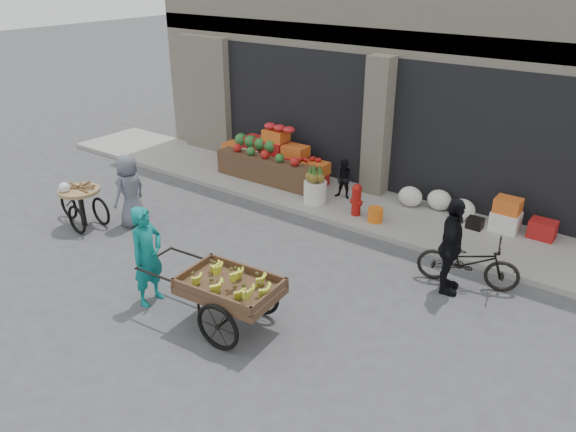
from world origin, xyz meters
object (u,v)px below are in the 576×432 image
Objects in this scene: fire_hydrant at (357,198)px; tricycle_cart at (81,201)px; vendor_woman at (147,256)px; cyclist at (451,247)px; banana_cart at (227,283)px; pineapple_bin at (315,192)px; seated_person at (344,179)px; vendor_grey at (130,191)px; bicycle at (468,262)px; orange_bucket at (375,215)px.

tricycle_cart is at bearing -140.58° from fire_hydrant.
cyclist is (3.79, 3.20, 0.00)m from vendor_woman.
fire_hydrant is 0.27× the size of banana_cart.
seated_person reaches higher than pineapple_bin.
vendor_grey is (-4.09, 1.51, 0.01)m from banana_cart.
bicycle is at bearing -17.06° from pineapple_bin.
fire_hydrant is 3.13m from bicycle.
tricycle_cart is at bearing -141.14° from seated_person.
pineapple_bin is 5.06m from tricycle_cart.
pineapple_bin is 4.85m from banana_cart.
seated_person is at bearing 149.74° from orange_bucket.
vendor_woman is (-1.50, -0.23, 0.08)m from banana_cart.
vendor_grey is at bearing 51.56° from vendor_woman.
banana_cart reaches higher than pineapple_bin.
pineapple_bin is 0.31× the size of cyclist.
orange_bucket is 2.65m from bicycle.
orange_bucket is at bearing -3.58° from pineapple_bin.
orange_bucket is at bearing 40.17° from tricycle_cart.
vendor_grey is (-2.60, 1.74, -0.07)m from vendor_woman.
orange_bucket is 6.19m from tricycle_cart.
banana_cart is 1.53× the size of vendor_woman.
cyclist is at bearing -30.32° from fire_hydrant.
seated_person is 4.75m from vendor_grey.
bicycle is at bearing -36.93° from seated_person.
cyclist reaches higher than vendor_grey.
vendor_woman is 1.09× the size of vendor_grey.
orange_bucket is 0.34× the size of seated_person.
bicycle is 1.01× the size of cyclist.
vendor_woman is 4.96m from cyclist.
bicycle is at bearing 101.48° from vendor_grey.
vendor_grey reaches higher than fire_hydrant.
tricycle_cart is (-3.40, -3.75, 0.20)m from pineapple_bin.
fire_hydrant is 5.82m from tricycle_cart.
bicycle is at bearing -22.11° from fire_hydrant.
tricycle_cart is 7.50m from cyclist.
pineapple_bin is at bearing 176.42° from orange_bucket.
bicycle is (2.50, 3.36, -0.32)m from banana_cart.
fire_hydrant is 3.14m from cyclist.
seated_person is at bearing 136.62° from vendor_grey.
banana_cart reaches higher than tricycle_cart.
cyclist is (3.79, -1.63, 0.48)m from pineapple_bin.
vendor_woman reaches higher than orange_bucket.
pineapple_bin is 0.34× the size of vendor_grey.
tricycle_cart is (-4.50, -3.70, 0.06)m from fire_hydrant.
fire_hydrant is at bearing 43.47° from tricycle_cart.
bicycle is at bearing -41.89° from cyclist.
vendor_woman is 0.99× the size of bicycle.
vendor_woman is 5.39m from bicycle.
tricycle_cart is (-4.89, 0.85, -0.20)m from banana_cart.
pineapple_bin is 1.62× the size of orange_bucket.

